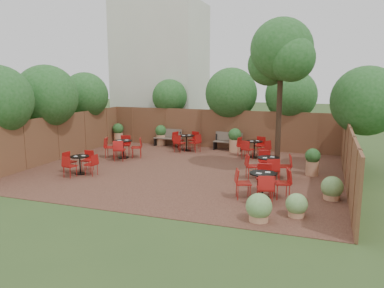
% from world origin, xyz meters
% --- Properties ---
extents(ground, '(80.00, 80.00, 0.00)m').
position_xyz_m(ground, '(0.00, 0.00, 0.00)').
color(ground, '#354F23').
rests_on(ground, ground).
extents(courtyard_paving, '(12.00, 10.00, 0.02)m').
position_xyz_m(courtyard_paving, '(0.00, 0.00, 0.01)').
color(courtyard_paving, '#3B1F18').
rests_on(courtyard_paving, ground).
extents(fence_back, '(12.00, 0.08, 2.00)m').
position_xyz_m(fence_back, '(0.00, 5.00, 1.00)').
color(fence_back, brown).
rests_on(fence_back, ground).
extents(fence_left, '(0.08, 10.00, 2.00)m').
position_xyz_m(fence_left, '(-6.00, 0.00, 1.00)').
color(fence_left, brown).
rests_on(fence_left, ground).
extents(fence_right, '(0.08, 10.00, 2.00)m').
position_xyz_m(fence_right, '(6.00, 0.00, 1.00)').
color(fence_right, brown).
rests_on(fence_right, ground).
extents(neighbour_building, '(5.00, 4.00, 8.00)m').
position_xyz_m(neighbour_building, '(-4.50, 8.00, 4.00)').
color(neighbour_building, beige).
rests_on(neighbour_building, ground).
extents(overhang_foliage, '(15.96, 10.92, 2.76)m').
position_xyz_m(overhang_foliage, '(-1.64, 2.37, 2.78)').
color(overhang_foliage, '#1D501A').
rests_on(overhang_foliage, ground).
extents(courtyard_tree, '(2.51, 2.41, 5.77)m').
position_xyz_m(courtyard_tree, '(3.53, 0.57, 4.46)').
color(courtyard_tree, black).
rests_on(courtyard_tree, courtyard_paving).
extents(park_bench_left, '(1.48, 0.48, 0.91)m').
position_xyz_m(park_bench_left, '(-2.67, 4.62, 0.49)').
color(park_bench_left, brown).
rests_on(park_bench_left, courtyard_paving).
extents(park_bench_right, '(1.49, 0.64, 0.89)m').
position_xyz_m(park_bench_right, '(0.63, 4.62, 0.48)').
color(park_bench_right, brown).
rests_on(park_bench_right, courtyard_paving).
extents(bistro_tables, '(8.62, 7.95, 0.93)m').
position_xyz_m(bistro_tables, '(0.30, 0.64, 0.47)').
color(bistro_tables, black).
rests_on(bistro_tables, courtyard_paving).
extents(planters, '(11.05, 4.40, 1.17)m').
position_xyz_m(planters, '(-0.87, 3.75, 0.62)').
color(planters, tan).
rests_on(planters, courtyard_paving).
extents(low_shrubs, '(2.47, 3.15, 0.74)m').
position_xyz_m(low_shrubs, '(4.57, -3.31, 0.36)').
color(low_shrubs, tan).
rests_on(low_shrubs, courtyard_paving).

